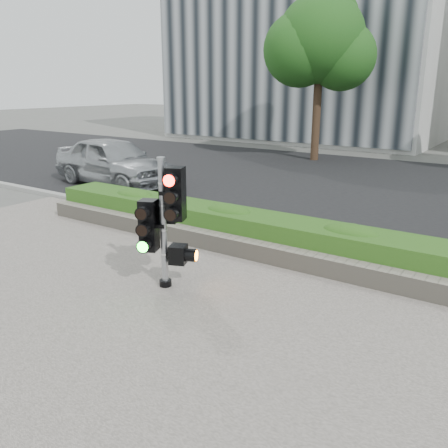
# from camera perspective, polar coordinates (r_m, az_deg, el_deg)

# --- Properties ---
(ground) EXTENTS (120.00, 120.00, 0.00)m
(ground) POSITION_cam_1_polar(r_m,az_deg,el_deg) (7.77, -2.61, -8.62)
(ground) COLOR #51514C
(ground) RESTS_ON ground
(sidewalk) EXTENTS (16.00, 11.00, 0.03)m
(sidewalk) POSITION_cam_1_polar(r_m,az_deg,el_deg) (6.20, -17.19, -16.20)
(sidewalk) COLOR #9E9389
(sidewalk) RESTS_ON ground
(road) EXTENTS (60.00, 13.00, 0.02)m
(road) POSITION_cam_1_polar(r_m,az_deg,el_deg) (16.51, 18.73, 4.06)
(road) COLOR black
(road) RESTS_ON ground
(curb) EXTENTS (60.00, 0.25, 0.12)m
(curb) POSITION_cam_1_polar(r_m,az_deg,el_deg) (10.26, 7.99, -2.10)
(curb) COLOR gray
(curb) RESTS_ON ground
(stone_wall) EXTENTS (12.00, 0.32, 0.34)m
(stone_wall) POSITION_cam_1_polar(r_m,az_deg,el_deg) (9.17, 4.52, -3.32)
(stone_wall) COLOR gray
(stone_wall) RESTS_ON sidewalk
(hedge) EXTENTS (12.00, 1.00, 0.68)m
(hedge) POSITION_cam_1_polar(r_m,az_deg,el_deg) (9.66, 6.47, -1.29)
(hedge) COLOR #55982E
(hedge) RESTS_ON sidewalk
(building_left) EXTENTS (16.00, 9.00, 15.00)m
(building_left) POSITION_cam_1_polar(r_m,az_deg,el_deg) (31.82, 10.26, 23.73)
(building_left) COLOR #B7B7B2
(building_left) RESTS_ON ground
(tree_left) EXTENTS (4.61, 4.03, 7.34)m
(tree_left) POSITION_cam_1_polar(r_m,az_deg,el_deg) (22.07, 11.53, 20.63)
(tree_left) COLOR black
(tree_left) RESTS_ON ground
(traffic_signal) EXTENTS (0.79, 0.70, 2.17)m
(traffic_signal) POSITION_cam_1_polar(r_m,az_deg,el_deg) (7.74, -7.06, 0.88)
(traffic_signal) COLOR black
(traffic_signal) RESTS_ON sidewalk
(car_silver) EXTENTS (4.90, 2.35, 1.61)m
(car_silver) POSITION_cam_1_polar(r_m,az_deg,el_deg) (16.47, -13.14, 7.36)
(car_silver) COLOR #A1A4A8
(car_silver) RESTS_ON road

